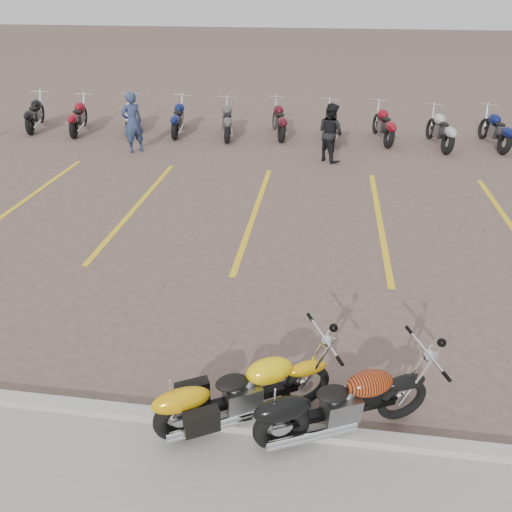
{
  "coord_description": "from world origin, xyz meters",
  "views": [
    {
      "loc": [
        1.43,
        -5.96,
        4.54
      ],
      "look_at": [
        0.49,
        0.73,
        0.75
      ],
      "focal_mm": 35.0,
      "sensor_mm": 36.0,
      "label": 1
    }
  ],
  "objects_px": {
    "flame_cruiser": "(339,406)",
    "person_a": "(132,122)",
    "yellow_cruiser": "(241,394)",
    "person_b": "(330,132)"
  },
  "relations": [
    {
      "from": "flame_cruiser",
      "to": "person_a",
      "type": "height_order",
      "value": "person_a"
    },
    {
      "from": "flame_cruiser",
      "to": "person_a",
      "type": "xyz_separation_m",
      "value": [
        -5.91,
        9.77,
        0.44
      ]
    },
    {
      "from": "yellow_cruiser",
      "to": "flame_cruiser",
      "type": "height_order",
      "value": "yellow_cruiser"
    },
    {
      "from": "flame_cruiser",
      "to": "person_b",
      "type": "xyz_separation_m",
      "value": [
        -0.22,
        9.74,
        0.37
      ]
    },
    {
      "from": "yellow_cruiser",
      "to": "flame_cruiser",
      "type": "distance_m",
      "value": 1.1
    },
    {
      "from": "person_b",
      "to": "person_a",
      "type": "bearing_deg",
      "value": 44.6
    },
    {
      "from": "person_a",
      "to": "person_b",
      "type": "height_order",
      "value": "person_a"
    },
    {
      "from": "yellow_cruiser",
      "to": "person_b",
      "type": "xyz_separation_m",
      "value": [
        0.87,
        9.73,
        0.36
      ]
    },
    {
      "from": "person_a",
      "to": "yellow_cruiser",
      "type": "bearing_deg",
      "value": 71.54
    },
    {
      "from": "flame_cruiser",
      "to": "person_b",
      "type": "height_order",
      "value": "person_b"
    }
  ]
}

